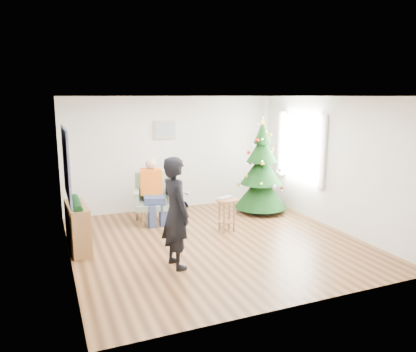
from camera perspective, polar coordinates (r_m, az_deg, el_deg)
name	(u,v)px	position (r m, az deg, el deg)	size (l,w,h in m)	color
floor	(215,242)	(7.47, 1.05, -9.20)	(5.00, 5.00, 0.00)	brown
ceiling	(216,96)	(7.00, 1.13, 11.17)	(5.00, 5.00, 0.00)	white
wall_back	(173,153)	(9.44, -4.95, 3.22)	(5.00, 5.00, 0.00)	silver
wall_front	(298,207)	(4.98, 12.58, -4.24)	(5.00, 5.00, 0.00)	silver
wall_left	(66,183)	(6.56, -19.39, -0.90)	(5.00, 5.00, 0.00)	silver
wall_right	(331,163)	(8.42, 16.92, 1.80)	(5.00, 5.00, 0.00)	silver
window_panel	(301,147)	(9.16, 12.91, 4.00)	(0.04, 1.30, 1.40)	white
curtains	(300,147)	(9.14, 12.76, 3.99)	(0.05, 1.75, 1.50)	white
christmas_tree	(261,171)	(9.18, 7.53, 0.77)	(1.17, 1.17, 2.12)	#3F2816
stool	(227,215)	(7.92, 2.65, -5.46)	(0.44, 0.44, 0.65)	brown
laptop	(227,198)	(7.83, 2.67, -3.11)	(0.36, 0.23, 0.03)	silver
armchair	(153,204)	(8.58, -7.67, -3.92)	(0.91, 0.87, 1.02)	gray
seated_person	(153,190)	(8.45, -7.73, -1.98)	(0.51, 0.69, 1.34)	navy
standing_man	(176,213)	(6.19, -4.56, -5.17)	(0.63, 0.41, 1.73)	black
game_controller	(188,194)	(6.14, -2.88, -2.49)	(0.04, 0.13, 0.04)	white
console	(78,228)	(7.30, -17.83, -6.91)	(0.30, 1.00, 0.80)	brown
garland	(76,204)	(7.19, -18.03, -3.73)	(0.14, 0.14, 0.90)	black
tapestry	(66,163)	(6.81, -19.33, 1.67)	(0.03, 1.50, 1.15)	black
framed_picture	(165,130)	(9.29, -6.12, 6.48)	(0.52, 0.05, 0.42)	tan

